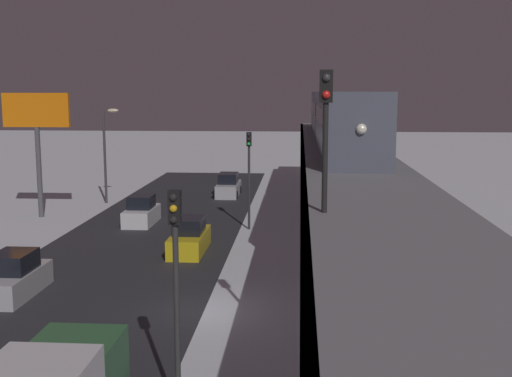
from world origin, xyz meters
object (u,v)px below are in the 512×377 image
object	(u,v)px
sedan_white	(142,212)
traffic_light_near	(176,272)
rail_signal	(326,116)
sedan_yellow	(189,238)
subway_train	(337,115)
sedan_silver_2	(15,278)
sedan_silver	(228,187)
traffic_light_mid	(249,166)
commercial_billboard	(37,122)

from	to	relation	value
sedan_white	traffic_light_near	distance (m)	27.02
rail_signal	sedan_yellow	distance (m)	19.72
subway_train	sedan_white	distance (m)	15.13
rail_signal	sedan_yellow	world-z (taller)	rail_signal
sedan_yellow	sedan_silver_2	xyz separation A→B (m)	(6.40, 8.26, 0.00)
sedan_silver	rail_signal	bearing A→B (deg)	-79.33
sedan_yellow	traffic_light_near	xyz separation A→B (m)	(-2.90, 18.37, 3.40)
sedan_silver_2	traffic_light_mid	world-z (taller)	traffic_light_mid
commercial_billboard	traffic_light_near	bearing A→B (deg)	119.07
rail_signal	sedan_white	bearing A→B (deg)	-64.63
sedan_silver	commercial_billboard	world-z (taller)	commercial_billboard
sedan_silver	traffic_light_mid	bearing A→B (deg)	-77.96
sedan_silver_2	subway_train	bearing A→B (deg)	-129.29
sedan_silver	commercial_billboard	bearing A→B (deg)	-139.99
sedan_silver_2	commercial_billboard	distance (m)	19.51
sedan_yellow	sedan_white	distance (m)	8.69
sedan_yellow	sedan_white	xyz separation A→B (m)	(4.60, -7.37, 0.00)
traffic_light_near	sedan_yellow	bearing A→B (deg)	-81.03
sedan_yellow	subway_train	bearing A→B (deg)	49.53
sedan_silver	sedan_yellow	world-z (taller)	same
subway_train	rail_signal	distance (m)	27.18
subway_train	traffic_light_near	world-z (taller)	subway_train
sedan_silver_2	sedan_silver	bearing A→B (deg)	-102.88
sedan_silver_2	rail_signal	bearing A→B (deg)	147.07
sedan_silver_2	traffic_light_near	bearing A→B (deg)	132.63
sedan_silver	traffic_light_near	xyz separation A→B (m)	(-2.90, 38.10, 3.41)
subway_train	commercial_billboard	bearing A→B (deg)	2.59
sedan_silver	sedan_white	world-z (taller)	same
rail_signal	traffic_light_mid	xyz separation A→B (m)	(4.00, -23.01, -4.11)
rail_signal	sedan_yellow	bearing A→B (deg)	-67.76
sedan_yellow	sedan_silver_2	size ratio (longest dim) A/B	1.08
sedan_yellow	commercial_billboard	xyz separation A→B (m)	(12.46, -9.27, 6.03)
sedan_silver	sedan_white	bearing A→B (deg)	-110.41
subway_train	sedan_silver	bearing A→B (deg)	-47.44
commercial_billboard	rail_signal	bearing A→B (deg)	126.52
sedan_white	traffic_light_near	bearing A→B (deg)	106.25
traffic_light_near	traffic_light_mid	world-z (taller)	same
traffic_light_mid	sedan_white	bearing A→B (deg)	-9.35
rail_signal	traffic_light_near	size ratio (longest dim) A/B	0.62
rail_signal	subway_train	bearing A→B (deg)	-93.86
sedan_silver	traffic_light_near	size ratio (longest dim) A/B	0.75
subway_train	sedan_white	size ratio (longest dim) A/B	9.16
sedan_yellow	commercial_billboard	size ratio (longest dim) A/B	0.52
sedan_silver	sedan_white	distance (m)	13.19
rail_signal	commercial_billboard	world-z (taller)	rail_signal
sedan_white	traffic_light_near	world-z (taller)	traffic_light_near
subway_train	sedan_silver_2	size ratio (longest dim) A/B	8.52
subway_train	sedan_silver_2	bearing A→B (deg)	50.71
rail_signal	sedan_white	size ratio (longest dim) A/B	0.99
sedan_white	rail_signal	bearing A→B (deg)	115.37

